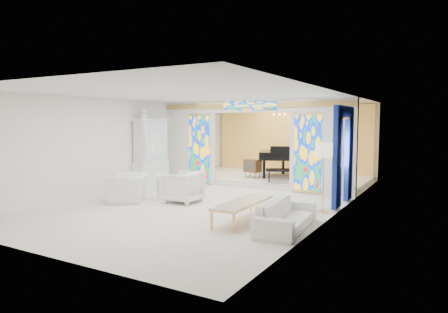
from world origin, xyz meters
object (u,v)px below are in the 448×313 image
Objects in this scene: china_cabinet at (151,153)px; grand_piano at (284,155)px; armchair_left at (129,188)px; sofa at (286,215)px; armchair_right at (183,187)px; tv_console at (253,166)px; coffee_table at (243,203)px.

grand_piano is at bearing 46.19° from china_cabinet.
china_cabinet is 2.28× the size of armchair_left.
armchair_left is (1.14, -2.36, -0.78)m from china_cabinet.
sofa is at bearing -89.85° from grand_piano.
armchair_right is 1.41× the size of tv_console.
grand_piano is (3.54, 3.69, -0.18)m from china_cabinet.
armchair_right is (1.44, 0.66, 0.05)m from armchair_left.
china_cabinet is at bearing 59.64° from sofa.
coffee_table is (3.92, -0.44, 0.04)m from armchair_left.
armchair_left is 6.53m from grand_piano.
tv_console is at bearing 178.25° from armchair_right.
armchair_left is 0.36× the size of grand_piano.
grand_piano is (-1.53, 6.48, 0.56)m from coffee_table.
china_cabinet is 4.00× the size of tv_console.
coffee_table is (-1.10, 0.16, 0.12)m from sofa.
armchair_right is 4.38m from tv_console.
grand_piano is at bearing 16.84° from sofa.
grand_piano is 1.38m from tv_console.
china_cabinet is 3.18m from armchair_right.
armchair_left is 1.76× the size of tv_console.
sofa is 1.01× the size of coffee_table.
grand_piano reaches higher than tv_console.
sofa is at bearing -46.33° from tv_console.
china_cabinet reaches higher than sofa.
armchair_right is 3.80m from sofa.
armchair_right reaches higher than armchair_left.
sofa is (6.17, -2.95, -0.86)m from china_cabinet.
grand_piano is 4.92× the size of tv_console.
china_cabinet reaches higher than tv_console.
grand_piano reaches higher than armchair_left.
armchair_left reaches higher than coffee_table.
coffee_table is 5.98m from tv_console.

